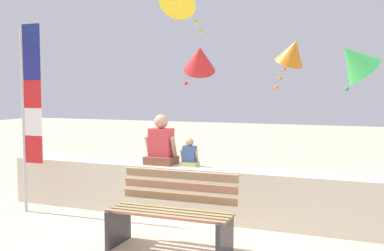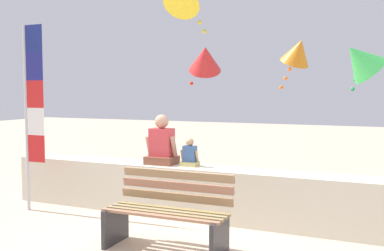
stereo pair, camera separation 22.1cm
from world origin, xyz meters
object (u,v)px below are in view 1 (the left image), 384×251
Objects in this scene: person_adult at (161,145)px; kite_green at (355,60)px; flag_banner at (29,105)px; person_child at (190,155)px; kite_red at (200,59)px; kite_orange at (292,52)px; park_bench at (172,215)px.

kite_green reaches higher than person_adult.
flag_banner is 2.50× the size of kite_green.
person_child is 3.81m from kite_red.
flag_banner is 5.19m from kite_orange.
person_adult is at bearing -113.72° from kite_orange.
kite_orange reaches higher than person_adult.
kite_orange is at bearing 50.18° from flag_banner.
kite_red is at bearing 72.65° from flag_banner.
person_child is 3.77m from kite_orange.
flag_banner is 2.50× the size of kite_red.
kite_green is (2.62, 2.83, 1.38)m from person_adult.
kite_red is at bearing 100.69° from person_adult.
flag_banner is (-1.85, -0.70, 0.60)m from person_adult.
park_bench is at bearing -60.01° from person_adult.
person_adult is at bearing -132.77° from kite_green.
person_adult is at bearing 20.73° from flag_banner.
person_adult is 0.66× the size of kite_red.
park_bench is 1.69m from person_adult.
kite_green is at bearing 66.43° from park_bench.
kite_red is at bearing 108.28° from person_child.
person_child reaches higher than park_bench.
park_bench is at bearing -97.79° from kite_orange.
kite_orange is at bearing -1.23° from kite_red.
kite_orange is at bearing 162.06° from kite_green.
flag_banner is at bearing -159.27° from person_adult.
kite_green is at bearing 52.69° from person_child.
person_child is (0.46, 0.00, -0.13)m from person_adult.
kite_green is at bearing -7.63° from kite_red.
flag_banner reaches higher than person_adult.
park_bench is 1.95× the size of person_adult.
kite_red is (-1.08, 3.26, 1.65)m from person_child.
person_child is at bearing -127.31° from kite_green.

